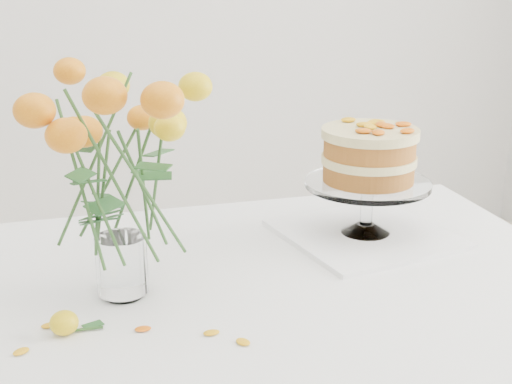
% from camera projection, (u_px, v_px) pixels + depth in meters
% --- Properties ---
extents(table, '(1.43, 0.93, 0.76)m').
position_uv_depth(table, '(207.00, 336.00, 1.25)').
color(table, tan).
rests_on(table, ground).
extents(napkin, '(0.37, 0.37, 0.01)m').
position_uv_depth(napkin, '(365.00, 234.00, 1.48)').
color(napkin, white).
rests_on(napkin, table).
extents(cake_stand, '(0.26, 0.26, 0.23)m').
position_uv_depth(cake_stand, '(369.00, 161.00, 1.43)').
color(cake_stand, white).
rests_on(cake_stand, napkin).
extents(rose_vase, '(0.33, 0.33, 0.43)m').
position_uv_depth(rose_vase, '(115.00, 152.00, 1.14)').
color(rose_vase, white).
rests_on(rose_vase, table).
extents(loose_rose_near, '(0.08, 0.04, 0.04)m').
position_uv_depth(loose_rose_near, '(64.00, 323.00, 1.09)').
color(loose_rose_near, yellow).
rests_on(loose_rose_near, table).
extents(stray_petal_a, '(0.03, 0.02, 0.00)m').
position_uv_depth(stray_petal_a, '(143.00, 329.00, 1.10)').
color(stray_petal_a, '#F1A90F').
rests_on(stray_petal_a, table).
extents(stray_petal_b, '(0.03, 0.02, 0.00)m').
position_uv_depth(stray_petal_b, '(211.00, 333.00, 1.09)').
color(stray_petal_b, '#F1A90F').
rests_on(stray_petal_b, table).
extents(stray_petal_c, '(0.03, 0.02, 0.00)m').
position_uv_depth(stray_petal_c, '(243.00, 342.00, 1.07)').
color(stray_petal_c, '#F1A90F').
rests_on(stray_petal_c, table).
extents(stray_petal_d, '(0.03, 0.02, 0.00)m').
position_uv_depth(stray_petal_d, '(49.00, 326.00, 1.12)').
color(stray_petal_d, '#F1A90F').
rests_on(stray_petal_d, table).
extents(stray_petal_e, '(0.03, 0.02, 0.00)m').
position_uv_depth(stray_petal_e, '(21.00, 352.00, 1.04)').
color(stray_petal_e, '#F1A90F').
rests_on(stray_petal_e, table).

